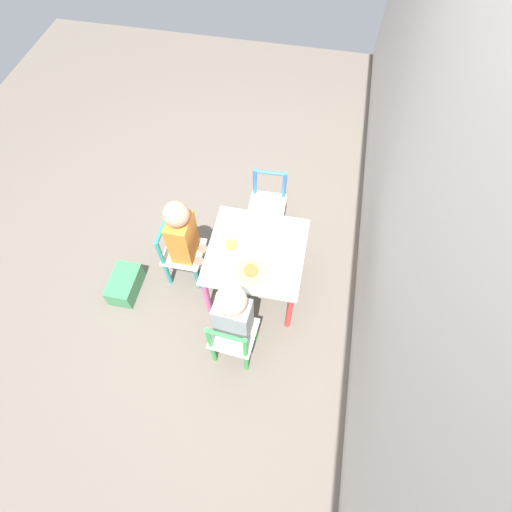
# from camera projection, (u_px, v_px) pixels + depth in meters

# --- Properties ---
(ground_plane) EXTENTS (6.00, 6.00, 0.00)m
(ground_plane) POSITION_uv_depth(u_px,v_px,m) (256.00, 283.00, 2.87)
(ground_plane) COLOR #6B6056
(house_wall) EXTENTS (6.00, 0.06, 2.60)m
(house_wall) POSITION_uv_depth(u_px,v_px,m) (426.00, 171.00, 1.68)
(house_wall) COLOR silver
(house_wall) RESTS_ON ground_plane
(kids_table) EXTENTS (0.60, 0.60, 0.44)m
(kids_table) POSITION_uv_depth(u_px,v_px,m) (256.00, 256.00, 2.54)
(kids_table) COLOR silver
(kids_table) RESTS_ON ground_plane
(chair_teal) EXTENTS (0.26, 0.26, 0.52)m
(chair_teal) POSITION_uv_depth(u_px,v_px,m) (181.00, 253.00, 2.70)
(chair_teal) COLOR silver
(chair_teal) RESTS_ON ground_plane
(chair_green) EXTENTS (0.28, 0.28, 0.52)m
(chair_green) POSITION_uv_depth(u_px,v_px,m) (233.00, 338.00, 2.39)
(chair_green) COLOR silver
(chair_green) RESTS_ON ground_plane
(chair_blue) EXTENTS (0.27, 0.27, 0.52)m
(chair_blue) POSITION_uv_depth(u_px,v_px,m) (267.00, 205.00, 2.92)
(chair_blue) COLOR silver
(chair_blue) RESTS_ON ground_plane
(child_front) EXTENTS (0.20, 0.22, 0.77)m
(child_front) POSITION_uv_depth(u_px,v_px,m) (185.00, 237.00, 2.52)
(child_front) COLOR #7A6B5B
(child_front) RESTS_ON ground_plane
(child_right) EXTENTS (0.22, 0.21, 0.77)m
(child_right) POSITION_uv_depth(u_px,v_px,m) (234.00, 315.00, 2.24)
(child_right) COLOR #4C608E
(child_right) RESTS_ON ground_plane
(plate_front) EXTENTS (0.17, 0.17, 0.03)m
(plate_front) POSITION_uv_depth(u_px,v_px,m) (232.00, 246.00, 2.50)
(plate_front) COLOR white
(plate_front) RESTS_ON kids_table
(plate_right) EXTENTS (0.19, 0.19, 0.03)m
(plate_right) POSITION_uv_depth(u_px,v_px,m) (251.00, 271.00, 2.40)
(plate_right) COLOR #EADB66
(plate_right) RESTS_ON kids_table
(storage_bin) EXTENTS (0.28, 0.17, 0.15)m
(storage_bin) POSITION_uv_depth(u_px,v_px,m) (125.00, 284.00, 2.78)
(storage_bin) COLOR #3D8E56
(storage_bin) RESTS_ON ground_plane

